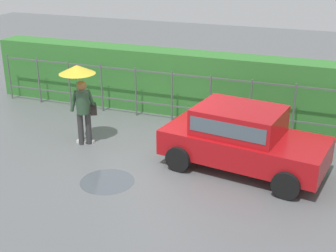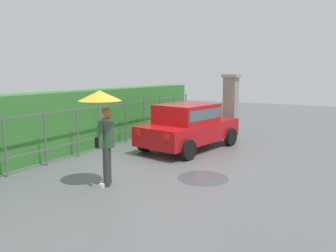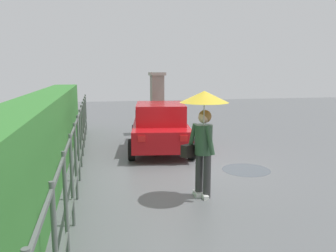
% 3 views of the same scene
% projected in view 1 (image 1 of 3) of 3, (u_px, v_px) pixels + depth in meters
% --- Properties ---
extents(ground_plane, '(40.00, 40.00, 0.00)m').
position_uv_depth(ground_plane, '(155.00, 161.00, 11.13)').
color(ground_plane, slate).
extents(car, '(3.92, 2.31, 1.48)m').
position_uv_depth(car, '(242.00, 136.00, 10.47)').
color(car, '#B71116').
rests_on(car, ground).
extents(pedestrian, '(0.92, 0.92, 2.10)m').
position_uv_depth(pedestrian, '(80.00, 87.00, 11.55)').
color(pedestrian, '#333333').
rests_on(pedestrian, ground).
extents(fence_section, '(12.78, 0.05, 1.50)m').
position_uv_depth(fence_section, '(191.00, 96.00, 13.18)').
color(fence_section, '#59605B').
rests_on(fence_section, ground).
extents(hedge_row, '(13.73, 0.90, 1.90)m').
position_uv_depth(hedge_row, '(199.00, 84.00, 13.82)').
color(hedge_row, '#387F33').
rests_on(hedge_row, ground).
extents(puddle_near, '(1.21, 1.21, 0.00)m').
position_uv_depth(puddle_near, '(107.00, 181.00, 10.15)').
color(puddle_near, '#4C545B').
rests_on(puddle_near, ground).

